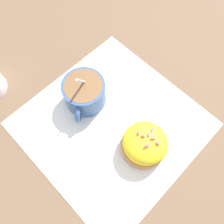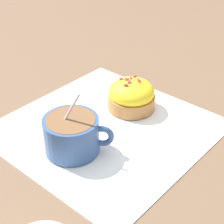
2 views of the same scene
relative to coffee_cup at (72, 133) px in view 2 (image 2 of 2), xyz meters
The scene contains 4 objects.
ground_plane 0.08m from the coffee_cup, behind, with size 3.00×3.00×0.00m, color brown.
paper_napkin 0.08m from the coffee_cup, behind, with size 0.35×0.35×0.00m.
coffee_cup is the anchor object (origin of this frame).
frosted_pastry 0.15m from the coffee_cup, behind, with size 0.09×0.09×0.06m.
Camera 2 is at (0.41, 0.30, 0.37)m, focal length 60.00 mm.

